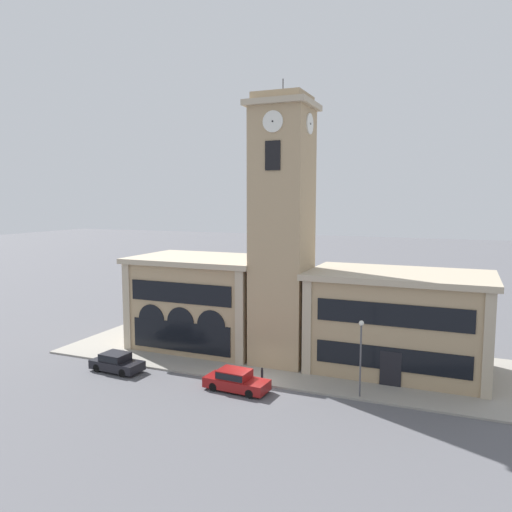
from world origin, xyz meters
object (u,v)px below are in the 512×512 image
object	(u,v)px
parked_car_near	(116,362)
street_lamp	(361,346)
bollard	(262,375)
parked_car_mid	(236,380)

from	to	relation	value
parked_car_near	street_lamp	distance (m)	19.07
street_lamp	bollard	xyz separation A→B (m)	(-7.15, -0.03, -2.98)
parked_car_near	parked_car_mid	world-z (taller)	parked_car_mid
street_lamp	bollard	distance (m)	7.75
parked_car_near	bollard	world-z (taller)	parked_car_near
parked_car_mid	street_lamp	bearing A→B (deg)	16.76
parked_car_mid	bollard	bearing A→B (deg)	61.13
parked_car_near	street_lamp	bearing A→B (deg)	9.58
parked_car_mid	street_lamp	world-z (taller)	street_lamp
street_lamp	bollard	size ratio (longest dim) A/B	4.96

